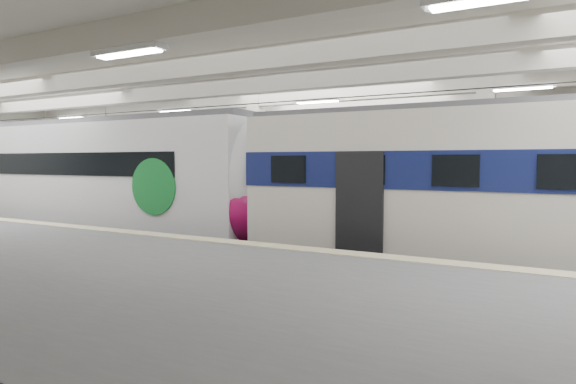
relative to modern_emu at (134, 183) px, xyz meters
The scene contains 4 objects.
station_hall 6.52m from the modern_emu, 15.67° to the right, with size 36.00×24.00×5.75m.
modern_emu is the anchor object (origin of this frame).
older_rer 12.09m from the modern_emu, ahead, with size 13.04×2.88×4.32m.
far_train 5.72m from the modern_emu, 105.99° to the left, with size 14.05×3.03×4.47m.
Camera 1 is at (6.67, -12.32, 2.98)m, focal length 30.00 mm.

